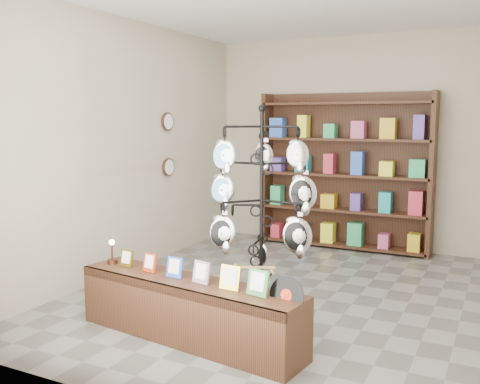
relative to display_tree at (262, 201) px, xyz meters
The scene contains 6 objects.
ground 1.46m from the display_tree, 100.18° to the left, with size 5.00×5.00×0.00m, color slate.
room_envelope 1.17m from the display_tree, 100.18° to the left, with size 5.00×5.00×5.00m.
display_tree is the anchor object (origin of this frame).
front_shelf 1.11m from the display_tree, 126.22° to the right, with size 2.13×0.71×0.74m.
back_shelving 3.21m from the display_tree, 92.91° to the left, with size 2.42×0.36×2.20m.
wall_clocks 2.76m from the display_tree, 141.33° to the left, with size 0.03×0.24×0.84m.
Camera 1 is at (2.05, -5.09, 1.84)m, focal length 40.00 mm.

